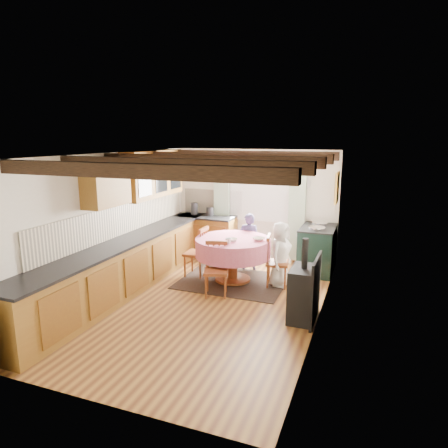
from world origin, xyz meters
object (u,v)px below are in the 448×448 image
at_px(chair_right, 277,261).
at_px(cast_iron_stove, 304,280).
at_px(chair_left, 196,252).
at_px(aga_range, 317,249).
at_px(child_right, 280,254).
at_px(dining_table, 233,260).
at_px(child_far, 249,242).
at_px(cup, 228,241).
at_px(chair_near, 216,270).

height_order(chair_right, cast_iron_stove, cast_iron_stove).
xyz_separation_m(chair_left, aga_range, (2.16, 1.08, -0.02)).
xyz_separation_m(cast_iron_stove, child_right, (-0.63, 1.24, -0.03)).
bearing_deg(dining_table, chair_right, 5.39).
height_order(chair_right, child_far, child_far).
relative_size(dining_table, child_right, 1.17).
height_order(aga_range, child_right, child_right).
xyz_separation_m(dining_table, cup, (0.05, -0.38, 0.47)).
bearing_deg(chair_near, chair_left, 114.98).
distance_m(chair_left, aga_range, 2.42).
bearing_deg(cup, cast_iron_stove, -27.17).
xyz_separation_m(chair_right, cup, (-0.77, -0.46, 0.41)).
distance_m(aga_range, cup, 2.07).
distance_m(cast_iron_stove, child_far, 2.37).
relative_size(aga_range, child_far, 0.87).
distance_m(child_far, child_right, 1.03).
distance_m(dining_table, chair_right, 0.83).
distance_m(dining_table, child_far, 0.80).
height_order(cast_iron_stove, child_far, cast_iron_stove).
relative_size(cast_iron_stove, child_right, 1.05).
height_order(chair_near, chair_right, chair_right).
height_order(chair_near, child_right, child_right).
distance_m(dining_table, chair_near, 0.73).
relative_size(chair_left, child_right, 0.83).
xyz_separation_m(chair_near, cast_iron_stove, (1.54, -0.39, 0.16)).
bearing_deg(child_far, cast_iron_stove, 114.92).
bearing_deg(chair_near, aga_range, 34.65).
bearing_deg(chair_right, chair_near, 123.31).
height_order(chair_left, child_right, child_right).
bearing_deg(child_far, chair_right, 125.08).
relative_size(dining_table, chair_near, 1.49).
relative_size(cast_iron_stove, cup, 11.30).
xyz_separation_m(chair_left, cup, (0.83, -0.44, 0.40)).
xyz_separation_m(chair_right, child_right, (0.04, 0.04, 0.12)).
xyz_separation_m(chair_near, chair_right, (0.87, 0.80, 0.01)).
height_order(aga_range, child_far, child_far).
distance_m(chair_near, cup, 0.56).
bearing_deg(child_right, cast_iron_stove, -141.48).
relative_size(chair_left, cup, 8.89).
bearing_deg(chair_near, dining_table, 68.31).
relative_size(cast_iron_stove, child_far, 1.06).
xyz_separation_m(aga_range, cup, (-1.34, -1.52, 0.42)).
bearing_deg(child_right, child_far, 62.25).
bearing_deg(cast_iron_stove, cup, 152.83).
xyz_separation_m(chair_left, child_far, (0.85, 0.72, 0.10)).
height_order(chair_right, aga_range, chair_right).
height_order(child_far, child_right, child_right).
relative_size(chair_near, chair_right, 0.98).
height_order(cast_iron_stove, child_right, cast_iron_stove).
bearing_deg(dining_table, child_right, 8.03).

